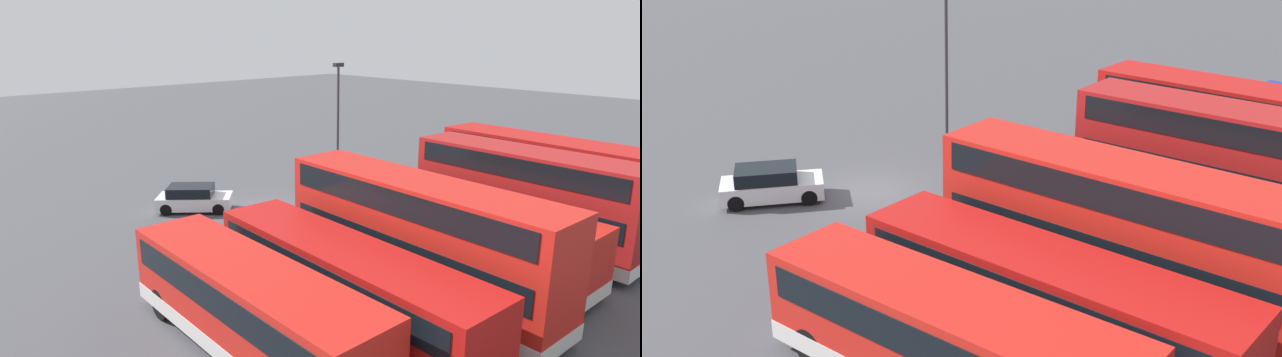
# 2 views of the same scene
# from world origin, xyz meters

# --- Properties ---
(ground_plane) EXTENTS (140.00, 140.00, 0.00)m
(ground_plane) POSITION_xyz_m (0.00, 0.00, 0.00)
(ground_plane) COLOR #47474C
(bus_double_decker_near_end) EXTENTS (3.09, 10.94, 4.55)m
(bus_double_decker_near_end) POSITION_xyz_m (-8.93, 11.45, 2.45)
(bus_double_decker_near_end) COLOR #B71411
(bus_double_decker_near_end) RESTS_ON ground
(bus_double_decker_second) EXTENTS (2.81, 10.55, 4.55)m
(bus_double_decker_second) POSITION_xyz_m (-5.60, 12.23, 2.45)
(bus_double_decker_second) COLOR #A51919
(bus_double_decker_second) RESTS_ON ground
(bus_single_deck_third) EXTENTS (2.82, 11.43, 2.95)m
(bus_single_deck_third) POSITION_xyz_m (-1.78, 11.58, 1.62)
(bus_single_deck_third) COLOR red
(bus_single_deck_third) RESTS_ON ground
(bus_double_decker_fourth) EXTENTS (2.95, 11.56, 4.55)m
(bus_double_decker_fourth) POSITION_xyz_m (2.05, 12.14, 2.45)
(bus_double_decker_fourth) COLOR red
(bus_double_decker_fourth) RESTS_ON ground
(bus_single_deck_fifth) EXTENTS (3.01, 11.43, 2.95)m
(bus_single_deck_fifth) POSITION_xyz_m (5.60, 11.99, 1.62)
(bus_single_deck_fifth) COLOR #B71411
(bus_single_deck_fifth) RESTS_ON ground
(bus_single_deck_sixth) EXTENTS (2.72, 10.52, 2.95)m
(bus_single_deck_sixth) POSITION_xyz_m (8.82, 11.13, 1.62)
(bus_single_deck_sixth) COLOR red
(bus_single_deck_sixth) RESTS_ON ground
(car_hatchback_silver) EXTENTS (4.24, 3.97, 1.43)m
(car_hatchback_silver) POSITION_xyz_m (3.16, -2.50, 0.70)
(car_hatchback_silver) COLOR silver
(car_hatchback_silver) RESTS_ON ground
(lamp_post_tall) EXTENTS (0.70, 0.30, 7.75)m
(lamp_post_tall) POSITION_xyz_m (-6.81, -1.41, 4.55)
(lamp_post_tall) COLOR #38383D
(lamp_post_tall) RESTS_ON ground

